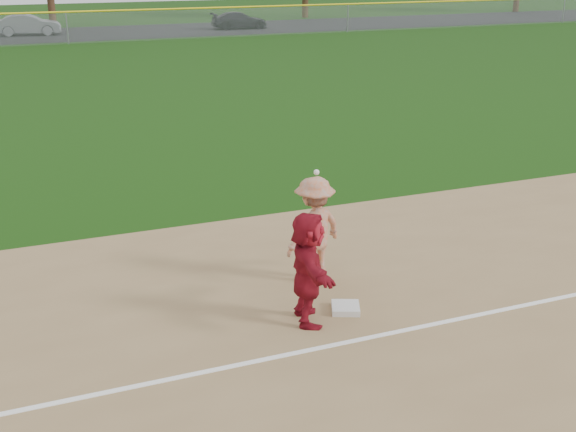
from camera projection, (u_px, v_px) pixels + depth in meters
name	position (u px, v px, depth m)	size (l,w,h in m)	color
ground	(322.00, 321.00, 11.68)	(160.00, 160.00, 0.00)	#153A0B
foul_line	(344.00, 343.00, 10.97)	(60.00, 0.10, 0.01)	white
parking_asphalt	(60.00, 35.00, 51.81)	(120.00, 10.00, 0.01)	black
first_base	(346.00, 308.00, 11.95)	(0.45, 0.45, 0.10)	silver
base_runner	(308.00, 268.00, 11.32)	(1.73, 0.55, 1.86)	maroon
car_mid	(28.00, 25.00, 51.08)	(1.55, 4.45, 1.46)	slate
car_right	(239.00, 20.00, 55.47)	(1.75, 4.31, 1.25)	black
first_base_play	(314.00, 229.00, 12.80)	(1.43, 1.31, 2.29)	#9B9B9E
outfield_fence	(66.00, 13.00, 45.90)	(110.00, 0.12, 110.00)	#999EA0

